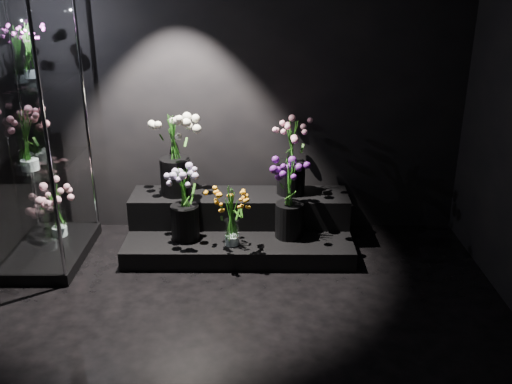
{
  "coord_description": "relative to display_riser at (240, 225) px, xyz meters",
  "views": [
    {
      "loc": [
        0.14,
        -3.09,
        2.35
      ],
      "look_at": [
        0.11,
        1.2,
        0.66
      ],
      "focal_mm": 40.0,
      "sensor_mm": 36.0,
      "label": 1
    }
  ],
  "objects": [
    {
      "name": "bouquet_lilac",
      "position": [
        -0.46,
        -0.23,
        0.34
      ],
      "size": [
        0.44,
        0.44,
        0.64
      ],
      "rotation": [
        0.0,
        0.0,
        -0.34
      ],
      "color": "black",
      "rests_on": "display_riser"
    },
    {
      "name": "bouquet_case_base_pink",
      "position": [
        -1.62,
        -0.06,
        0.17
      ],
      "size": [
        0.38,
        0.38,
        0.48
      ],
      "rotation": [
        0.0,
        0.0,
        -0.29
      ],
      "color": "white",
      "rests_on": "display_case"
    },
    {
      "name": "bouquet_case_magenta",
      "position": [
        -1.64,
        -0.14,
        1.57
      ],
      "size": [
        0.3,
        0.3,
        0.41
      ],
      "rotation": [
        0.0,
        0.0,
        -0.34
      ],
      "color": "white",
      "rests_on": "display_case"
    },
    {
      "name": "bouquet_orange_bells",
      "position": [
        -0.05,
        -0.36,
        0.26
      ],
      "size": [
        0.32,
        0.32,
        0.53
      ],
      "rotation": [
        0.0,
        0.0,
        -0.16
      ],
      "color": "white",
      "rests_on": "display_riser"
    },
    {
      "name": "bouquet_pink_roses",
      "position": [
        0.46,
        0.15,
        0.63
      ],
      "size": [
        0.39,
        0.39,
        0.67
      ],
      "rotation": [
        0.0,
        0.0,
        0.08
      ],
      "color": "black",
      "rests_on": "display_riser"
    },
    {
      "name": "display_case",
      "position": [
        -1.64,
        -0.27,
        0.94
      ],
      "size": [
        0.61,
        1.02,
        2.24
      ],
      "color": "black",
      "rests_on": "floor"
    },
    {
      "name": "bouquet_cream_roses",
      "position": [
        -0.58,
        0.12,
        0.69
      ],
      "size": [
        0.44,
        0.44,
        0.73
      ],
      "rotation": [
        0.0,
        0.0,
        -0.04
      ],
      "color": "black",
      "rests_on": "display_riser"
    },
    {
      "name": "wall_back",
      "position": [
        0.04,
        0.39,
        1.22
      ],
      "size": [
        4.0,
        0.0,
        4.0
      ],
      "primitive_type": "plane",
      "rotation": [
        1.57,
        0.0,
        0.0
      ],
      "color": "black",
      "rests_on": "floor"
    },
    {
      "name": "bouquet_case_pink",
      "position": [
        -1.62,
        -0.47,
        0.94
      ],
      "size": [
        0.34,
        0.34,
        0.47
      ],
      "rotation": [
        0.0,
        0.0,
        -0.24
      ],
      "color": "white",
      "rests_on": "display_case"
    },
    {
      "name": "display_riser",
      "position": [
        0.0,
        0.0,
        0.0
      ],
      "size": [
        1.97,
        0.88,
        0.44
      ],
      "color": "black",
      "rests_on": "floor"
    },
    {
      "name": "floor",
      "position": [
        0.04,
        -1.61,
        -0.18
      ],
      "size": [
        4.0,
        4.0,
        0.0
      ],
      "primitive_type": "plane",
      "color": "black",
      "rests_on": "ground"
    },
    {
      "name": "bouquet_purple",
      "position": [
        0.44,
        -0.19,
        0.35
      ],
      "size": [
        0.33,
        0.33,
        0.68
      ],
      "rotation": [
        0.0,
        0.0,
        0.08
      ],
      "color": "black",
      "rests_on": "display_riser"
    }
  ]
}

